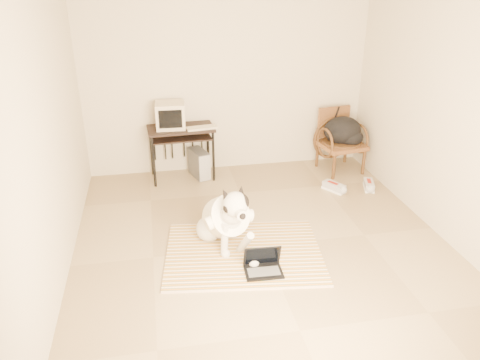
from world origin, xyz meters
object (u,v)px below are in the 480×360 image
object	(u,v)px
crt_monitor	(170,115)
backpack	(344,132)
dog	(226,219)
pc_tower	(199,164)
rattan_chair	(340,140)
laptop	(263,265)
computer_desk	(181,135)

from	to	relation	value
crt_monitor	backpack	world-z (taller)	crt_monitor
dog	pc_tower	size ratio (longest dim) A/B	2.40
dog	crt_monitor	size ratio (longest dim) A/B	2.70
rattan_chair	dog	bearing A→B (deg)	-138.21
dog	crt_monitor	world-z (taller)	crt_monitor
dog	crt_monitor	bearing A→B (deg)	102.97
laptop	backpack	world-z (taller)	backpack
pc_tower	computer_desk	bearing A→B (deg)	-178.22
dog	computer_desk	distance (m)	1.92
pc_tower	rattan_chair	distance (m)	2.06
pc_tower	crt_monitor	bearing A→B (deg)	174.84
dog	pc_tower	xyz separation A→B (m)	(-0.08, 1.88, -0.13)
laptop	computer_desk	size ratio (longest dim) A/B	0.41
pc_tower	rattan_chair	size ratio (longest dim) A/B	0.51
computer_desk	backpack	bearing A→B (deg)	-3.96
laptop	crt_monitor	world-z (taller)	crt_monitor
crt_monitor	pc_tower	size ratio (longest dim) A/B	0.89
crt_monitor	computer_desk	bearing A→B (deg)	-17.40
crt_monitor	pc_tower	world-z (taller)	crt_monitor
computer_desk	rattan_chair	distance (m)	2.29
crt_monitor	pc_tower	xyz separation A→B (m)	(0.36, -0.03, -0.72)
dog	laptop	world-z (taller)	dog
pc_tower	rattan_chair	bearing A→B (deg)	-3.30
computer_desk	pc_tower	distance (m)	0.50
laptop	pc_tower	bearing A→B (deg)	98.27
dog	laptop	bearing A→B (deg)	-63.42
rattan_chair	backpack	bearing A→B (deg)	-56.19
rattan_chair	computer_desk	bearing A→B (deg)	177.23
crt_monitor	rattan_chair	size ratio (longest dim) A/B	0.45
dog	rattan_chair	size ratio (longest dim) A/B	1.21
dog	laptop	size ratio (longest dim) A/B	2.87
crt_monitor	pc_tower	bearing A→B (deg)	-5.16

